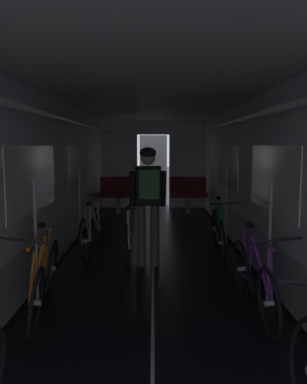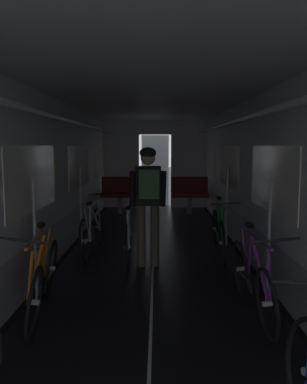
{
  "view_description": "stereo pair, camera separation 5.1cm",
  "coord_description": "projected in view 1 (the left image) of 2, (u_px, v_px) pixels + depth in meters",
  "views": [
    {
      "loc": [
        0.01,
        -2.13,
        1.76
      ],
      "look_at": [
        0.0,
        4.38,
        0.99
      ],
      "focal_mm": 37.21,
      "sensor_mm": 36.0,
      "label": 1
    },
    {
      "loc": [
        0.06,
        -2.12,
        1.76
      ],
      "look_at": [
        0.0,
        4.38,
        0.99
      ],
      "focal_mm": 37.21,
      "sensor_mm": 36.0,
      "label": 2
    }
  ],
  "objects": [
    {
      "name": "bicycle_purple",
      "position": [
        254.0,
        279.0,
        4.11
      ],
      "size": [
        0.44,
        1.69,
        0.95
      ],
      "color": "black",
      "rests_on": "ground"
    },
    {
      "name": "bench_seat_far_left",
      "position": [
        119.0,
        191.0,
        10.27
      ],
      "size": [
        0.98,
        0.51,
        0.95
      ],
      "color": "gray",
      "rests_on": "ground"
    },
    {
      "name": "bench_seat_far_right",
      "position": [
        188.0,
        191.0,
        10.27
      ],
      "size": [
        0.98,
        0.51,
        0.95
      ],
      "color": "gray",
      "rests_on": "ground"
    },
    {
      "name": "train_car_shell",
      "position": [
        153.0,
        149.0,
        5.69
      ],
      "size": [
        3.14,
        12.34,
        2.57
      ],
      "color": "black",
      "rests_on": "ground"
    },
    {
      "name": "person_cyclist_aisle",
      "position": [
        149.0,
        193.0,
        5.69
      ],
      "size": [
        0.55,
        0.41,
        1.73
      ],
      "color": "brown",
      "rests_on": "ground"
    },
    {
      "name": "bicycle_white_in_aisle",
      "position": [
        129.0,
        236.0,
        6.04
      ],
      "size": [
        0.44,
        1.69,
        0.94
      ],
      "color": "black",
      "rests_on": "ground"
    },
    {
      "name": "bicycle_silver",
      "position": [
        92.0,
        230.0,
        6.45
      ],
      "size": [
        0.44,
        1.69,
        0.95
      ],
      "color": "black",
      "rests_on": "ground"
    },
    {
      "name": "bicycle_green",
      "position": [
        219.0,
        232.0,
        6.34
      ],
      "size": [
        0.44,
        1.69,
        0.94
      ],
      "color": "black",
      "rests_on": "ground"
    },
    {
      "name": "bicycle_orange",
      "position": [
        45.0,
        279.0,
        4.12
      ],
      "size": [
        0.44,
        1.69,
        0.96
      ],
      "color": "black",
      "rests_on": "ground"
    }
  ]
}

